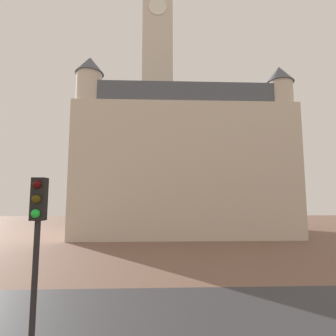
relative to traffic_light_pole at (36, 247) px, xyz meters
name	(u,v)px	position (x,y,z in m)	size (l,w,h in m)	color
ground_plane	(166,317)	(2.86, 4.55, -3.30)	(120.00, 120.00, 0.00)	brown
street_asphalt_strip	(167,320)	(2.86, 4.32, -3.30)	(120.00, 6.88, 0.00)	#38383D
landmark_building	(180,161)	(5.45, 29.33, 6.04)	(25.09, 15.38, 37.07)	beige
traffic_light_pole	(36,247)	(0.00, 0.00, 0.00)	(0.28, 0.34, 4.73)	black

